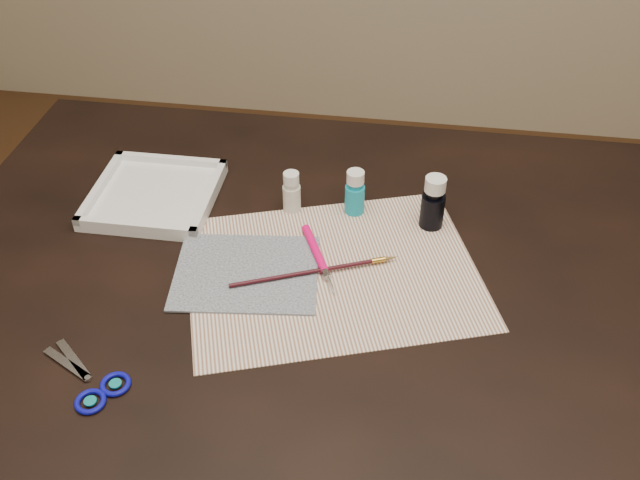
# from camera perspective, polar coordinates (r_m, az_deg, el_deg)

# --- Properties ---
(table) EXTENTS (1.30, 0.90, 0.75)m
(table) POSITION_cam_1_polar(r_m,az_deg,el_deg) (1.43, -0.00, -13.16)
(table) COLOR black
(table) RESTS_ON ground
(paper) EXTENTS (0.54, 0.48, 0.00)m
(paper) POSITION_cam_1_polar(r_m,az_deg,el_deg) (1.14, 1.03, -2.55)
(paper) COLOR white
(paper) RESTS_ON table
(canvas) EXTENTS (0.25, 0.21, 0.00)m
(canvas) POSITION_cam_1_polar(r_m,az_deg,el_deg) (1.14, -5.91, -2.59)
(canvas) COLOR #0E1C32
(canvas) RESTS_ON paper
(paint_bottle_white) EXTENTS (0.03, 0.03, 0.08)m
(paint_bottle_white) POSITION_cam_1_polar(r_m,az_deg,el_deg) (1.24, -2.29, 3.89)
(paint_bottle_white) COLOR silver
(paint_bottle_white) RESTS_ON table
(paint_bottle_cyan) EXTENTS (0.03, 0.03, 0.08)m
(paint_bottle_cyan) POSITION_cam_1_polar(r_m,az_deg,el_deg) (1.23, 2.81, 3.84)
(paint_bottle_cyan) COLOR #139AB9
(paint_bottle_cyan) RESTS_ON table
(paint_bottle_navy) EXTENTS (0.05, 0.05, 0.10)m
(paint_bottle_navy) POSITION_cam_1_polar(r_m,az_deg,el_deg) (1.21, 9.05, 2.98)
(paint_bottle_navy) COLOR black
(paint_bottle_navy) RESTS_ON table
(paintbrush) EXTENTS (0.26, 0.12, 0.01)m
(paintbrush) POSITION_cam_1_polar(r_m,az_deg,el_deg) (1.12, -0.35, -2.48)
(paintbrush) COLOR black
(paintbrush) RESTS_ON canvas
(craft_knife) EXTENTS (0.08, 0.16, 0.01)m
(craft_knife) POSITION_cam_1_polar(r_m,az_deg,el_deg) (1.15, -0.03, -1.56)
(craft_knife) COLOR #FB086B
(craft_knife) RESTS_ON paper
(scissors) EXTENTS (0.18, 0.15, 0.01)m
(scissors) POSITION_cam_1_polar(r_m,az_deg,el_deg) (1.04, -18.79, -10.19)
(scissors) COLOR silver
(scissors) RESTS_ON table
(palette_tray) EXTENTS (0.22, 0.22, 0.03)m
(palette_tray) POSITION_cam_1_polar(r_m,az_deg,el_deg) (1.31, -13.10, 3.61)
(palette_tray) COLOR white
(palette_tray) RESTS_ON table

